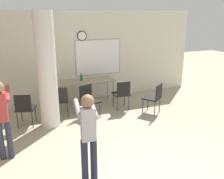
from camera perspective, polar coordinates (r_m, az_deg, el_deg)
The scene contains 12 objects.
wall_back at distance 8.01m, azimuth -7.55°, elevation 7.45°, with size 8.00×0.15×2.80m.
support_pillar at distance 6.15m, azimuth -14.70°, elevation 4.03°, with size 0.46×0.46×2.80m.
folding_table at distance 7.61m, azimuth -6.13°, elevation 1.75°, with size 1.75×0.63×0.78m.
bottle_on_table at distance 7.53m, azimuth -7.03°, elevation 2.70°, with size 0.08×0.08×0.23m.
waste_bin at distance 7.27m, azimuth -4.84°, elevation -3.72°, with size 0.24×0.24×0.31m.
chair_table_right at distance 7.24m, azimuth 2.26°, elevation -0.74°, with size 0.46×0.46×0.87m.
chair_table_front at distance 6.78m, azimuth -5.35°, elevation -2.09°, with size 0.57×0.57×0.87m.
chair_table_left at distance 6.86m, azimuth -11.75°, elevation -2.15°, with size 0.50×0.50×0.87m.
chair_near_pillar at distance 6.53m, azimuth -19.29°, elevation -3.79°, with size 0.55×0.55×0.87m.
chair_mid_room at distance 7.03m, azimuth 9.61°, elevation -1.55°, with size 0.62×0.62×0.87m.
person_playing_front at distance 4.10m, azimuth -5.49°, elevation -9.54°, with size 0.38×0.63×1.55m.
person_watching_back at distance 5.13m, azimuth -23.91°, elevation -5.19°, with size 0.36×0.59×1.57m.
Camera 1 is at (-1.90, -2.60, 2.76)m, focal length 40.00 mm.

